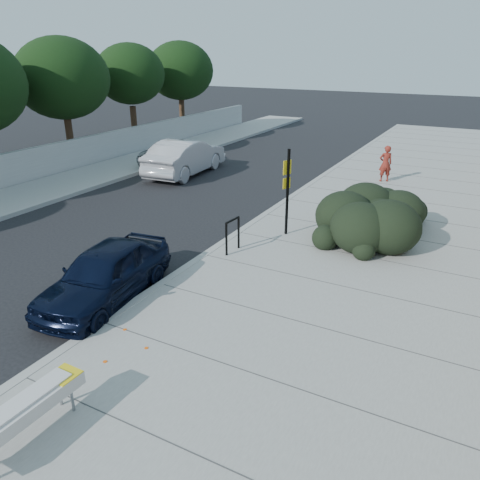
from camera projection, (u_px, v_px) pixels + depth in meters
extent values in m
plane|color=black|center=(161.00, 289.00, 11.59)|extent=(120.00, 120.00, 0.00)
cube|color=gray|center=(429.00, 257.00, 13.19)|extent=(11.20, 50.00, 0.15)
cube|color=gray|center=(52.00, 188.00, 19.81)|extent=(3.00, 50.00, 0.15)
cube|color=#9E9E99|center=(252.00, 224.00, 15.64)|extent=(0.22, 50.00, 0.17)
cube|color=#9E9E99|center=(78.00, 192.00, 19.14)|extent=(0.22, 50.00, 0.17)
cube|color=#9E9E99|center=(22.00, 168.00, 20.29)|extent=(0.30, 40.00, 1.50)
cylinder|color=#332114|center=(70.00, 140.00, 23.96)|extent=(0.36, 0.36, 2.40)
ellipsoid|color=black|center=(62.00, 78.00, 22.82)|extent=(4.60, 4.60, 3.91)
cylinder|color=#332114|center=(134.00, 127.00, 28.03)|extent=(0.36, 0.36, 2.40)
ellipsoid|color=black|center=(130.00, 74.00, 26.90)|extent=(4.00, 4.00, 3.40)
cylinder|color=#332114|center=(182.00, 117.00, 32.11)|extent=(0.36, 0.36, 2.40)
ellipsoid|color=black|center=(180.00, 71.00, 30.97)|extent=(4.40, 4.40, 3.74)
cylinder|color=gray|center=(60.00, 394.00, 7.54)|extent=(0.05, 0.05, 0.40)
cylinder|color=gray|center=(72.00, 400.00, 7.41)|extent=(0.05, 0.05, 0.40)
cylinder|color=gray|center=(14.00, 418.00, 6.82)|extent=(0.06, 1.61, 0.04)
cylinder|color=gray|center=(27.00, 425.00, 6.70)|extent=(0.06, 1.61, 0.04)
cube|color=#B2B2B2|center=(19.00, 414.00, 6.71)|extent=(0.46, 2.12, 0.22)
cube|color=yellow|center=(64.00, 374.00, 7.34)|extent=(0.44, 0.43, 0.02)
cylinder|color=black|center=(226.00, 239.00, 12.97)|extent=(0.06, 0.06, 0.95)
cylinder|color=black|center=(239.00, 233.00, 13.44)|extent=(0.06, 0.06, 0.95)
cylinder|color=black|center=(233.00, 220.00, 13.02)|extent=(0.12, 0.62, 0.06)
cube|color=black|center=(287.00, 193.00, 14.15)|extent=(0.08, 0.08, 2.67)
cube|color=yellow|center=(287.00, 167.00, 13.90)|extent=(0.15, 0.29, 0.43)
cube|color=yellow|center=(287.00, 183.00, 14.08)|extent=(0.14, 0.27, 0.33)
ellipsoid|color=black|center=(376.00, 209.00, 14.41)|extent=(2.96, 4.66, 1.62)
imported|color=black|center=(105.00, 274.00, 10.87)|extent=(2.07, 4.10, 1.34)
imported|color=silver|center=(185.00, 157.00, 21.97)|extent=(2.10, 5.12, 1.65)
imported|color=#A8ABAE|center=(177.00, 153.00, 23.86)|extent=(2.09, 4.43, 1.22)
imported|color=maroon|center=(385.00, 164.00, 20.21)|extent=(0.68, 0.62, 1.56)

